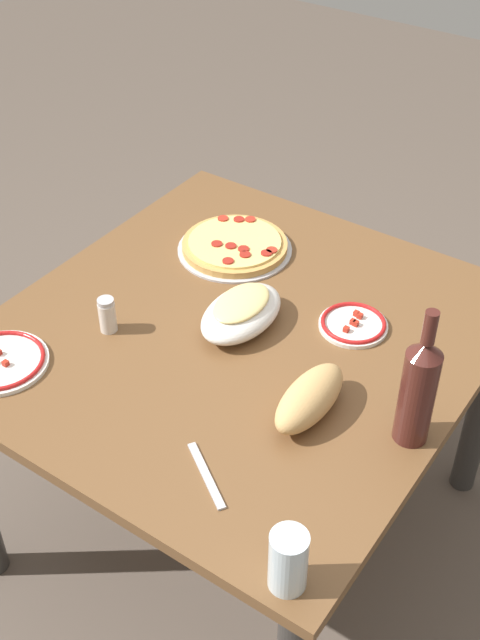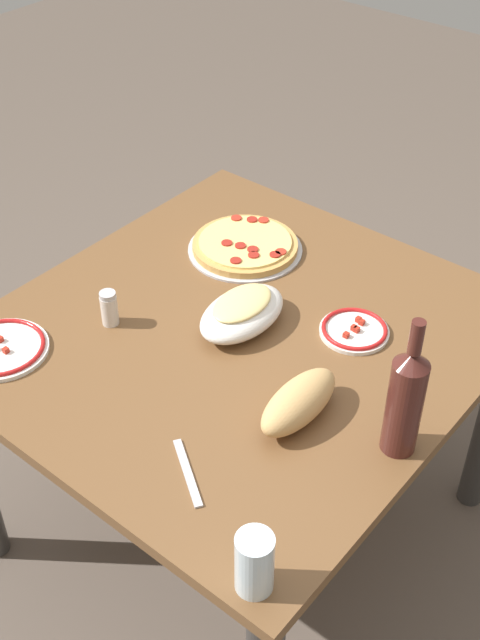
{
  "view_description": "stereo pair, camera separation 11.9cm",
  "coord_description": "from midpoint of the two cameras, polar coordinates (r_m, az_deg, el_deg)",
  "views": [
    {
      "loc": [
        1.18,
        0.82,
        1.91
      ],
      "look_at": [
        0.0,
        0.0,
        0.74
      ],
      "focal_mm": 45.66,
      "sensor_mm": 36.0,
      "label": 1
    },
    {
      "loc": [
        1.11,
        0.91,
        1.91
      ],
      "look_at": [
        0.0,
        0.0,
        0.74
      ],
      "focal_mm": 45.66,
      "sensor_mm": 36.0,
      "label": 2
    }
  ],
  "objects": [
    {
      "name": "side_plate_near",
      "position": [
        1.87,
        -18.22,
        -2.83
      ],
      "size": [
        0.21,
        0.21,
        0.02
      ],
      "color": "white",
      "rests_on": "dining_table"
    },
    {
      "name": "ground_plane",
      "position": [
        2.39,
        -1.47,
        -13.98
      ],
      "size": [
        8.0,
        8.0,
        0.0
      ],
      "primitive_type": "plane",
      "color": "brown",
      "rests_on": "ground"
    },
    {
      "name": "fork_right",
      "position": [
        1.56,
        -4.61,
        -10.86
      ],
      "size": [
        0.11,
        0.15,
        0.0
      ],
      "primitive_type": "cube",
      "rotation": [
        0.0,
        0.0,
        0.99
      ],
      "color": "#B7B7BC",
      "rests_on": "dining_table"
    },
    {
      "name": "water_glass",
      "position": [
        1.37,
        0.82,
        -16.6
      ],
      "size": [
        0.07,
        0.07,
        0.12
      ],
      "primitive_type": "cylinder",
      "color": "silver",
      "rests_on": "dining_table"
    },
    {
      "name": "side_plate_far",
      "position": [
        1.88,
        6.16,
        -0.33
      ],
      "size": [
        0.16,
        0.16,
        0.02
      ],
      "color": "white",
      "rests_on": "dining_table"
    },
    {
      "name": "pepperoni_pizza",
      "position": [
        2.12,
        -1.98,
        5.19
      ],
      "size": [
        0.3,
        0.3,
        0.03
      ],
      "color": "#B7B7BC",
      "rests_on": "dining_table"
    },
    {
      "name": "spice_shaker",
      "position": [
        1.88,
        -11.09,
        0.3
      ],
      "size": [
        0.04,
        0.04,
        0.09
      ],
      "color": "silver",
      "rests_on": "dining_table"
    },
    {
      "name": "wine_bottle",
      "position": [
        1.56,
        10.26,
        -4.86
      ],
      "size": [
        0.07,
        0.07,
        0.31
      ],
      "color": "#471E19",
      "rests_on": "dining_table"
    },
    {
      "name": "bread_loaf",
      "position": [
        1.65,
        2.84,
        -5.55
      ],
      "size": [
        0.22,
        0.09,
        0.08
      ],
      "primitive_type": "ellipsoid",
      "color": "tan",
      "rests_on": "dining_table"
    },
    {
      "name": "dining_table",
      "position": [
        1.94,
        -1.76,
        -3.33
      ],
      "size": [
        1.11,
        1.05,
        0.71
      ],
      "color": "brown",
      "rests_on": "ground"
    },
    {
      "name": "baked_pasta_dish",
      "position": [
        1.86,
        -1.74,
        0.58
      ],
      "size": [
        0.24,
        0.15,
        0.08
      ],
      "color": "white",
      "rests_on": "dining_table"
    }
  ]
}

